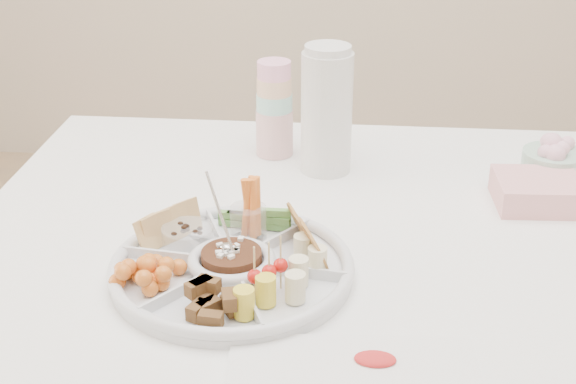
{
  "coord_description": "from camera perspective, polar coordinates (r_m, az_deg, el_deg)",
  "views": [
    {
      "loc": [
        -0.08,
        -1.25,
        1.43
      ],
      "look_at": [
        -0.18,
        -0.08,
        0.86
      ],
      "focal_mm": 50.0,
      "sensor_mm": 36.0,
      "label": 1
    }
  ],
  "objects": [
    {
      "name": "tortillas",
      "position": [
        1.29,
        1.58,
        -3.48
      ],
      "size": [
        0.11,
        0.11,
        0.06
      ],
      "primitive_type": null,
      "rotation": [
        0.0,
        0.0,
        -0.13
      ],
      "color": "#946D44",
      "rests_on": "party_tray"
    },
    {
      "name": "bean_dip",
      "position": [
        1.27,
        -4.03,
        -4.88
      ],
      "size": [
        0.11,
        0.11,
        0.04
      ],
      "primitive_type": "cylinder",
      "rotation": [
        0.0,
        0.0,
        -0.13
      ],
      "color": "brown",
      "rests_on": "party_tray"
    },
    {
      "name": "banana_tomato",
      "position": [
        1.17,
        0.34,
        -5.87
      ],
      "size": [
        0.11,
        0.11,
        0.08
      ],
      "primitive_type": null,
      "rotation": [
        0.0,
        0.0,
        -0.13
      ],
      "color": "#F7E78C",
      "rests_on": "party_tray"
    },
    {
      "name": "carrot_cucumber",
      "position": [
        1.36,
        -2.53,
        -0.92
      ],
      "size": [
        0.14,
        0.14,
        0.11
      ],
      "primitive_type": null,
      "rotation": [
        0.0,
        0.0,
        -0.13
      ],
      "color": "orange",
      "rests_on": "party_tray"
    },
    {
      "name": "napkin_stack",
      "position": [
        1.56,
        17.33,
        0.03
      ],
      "size": [
        0.16,
        0.14,
        0.05
      ],
      "primitive_type": "cube",
      "rotation": [
        0.0,
        0.0,
        0.05
      ],
      "color": "pink",
      "rests_on": "dining_table"
    },
    {
      "name": "cup_stack",
      "position": [
        1.68,
        -0.98,
        6.15
      ],
      "size": [
        0.1,
        0.1,
        0.22
      ],
      "primitive_type": "cylinder",
      "rotation": [
        0.0,
        0.0,
        -0.28
      ],
      "color": "silver",
      "rests_on": "dining_table"
    },
    {
      "name": "pita_raisins",
      "position": [
        1.35,
        -7.88,
        -2.41
      ],
      "size": [
        0.13,
        0.13,
        0.06
      ],
      "primitive_type": null,
      "rotation": [
        0.0,
        0.0,
        -0.13
      ],
      "color": "tan",
      "rests_on": "party_tray"
    },
    {
      "name": "placemat",
      "position": [
        1.1,
        4.61,
        -11.92
      ],
      "size": [
        0.34,
        0.13,
        0.01
      ],
      "primitive_type": "cube",
      "rotation": [
        0.0,
        0.0,
        0.06
      ],
      "color": "white",
      "rests_on": "dining_table"
    },
    {
      "name": "flower_bowl",
      "position": [
        1.67,
        18.35,
        2.24
      ],
      "size": [
        0.15,
        0.15,
        0.09
      ],
      "primitive_type": "cylinder",
      "rotation": [
        0.0,
        0.0,
        -0.25
      ],
      "color": "#A1BAB0",
      "rests_on": "dining_table"
    },
    {
      "name": "cherries",
      "position": [
        1.24,
        -9.89,
        -5.49
      ],
      "size": [
        0.13,
        0.13,
        0.05
      ],
      "primitive_type": null,
      "rotation": [
        0.0,
        0.0,
        -0.13
      ],
      "color": "orange",
      "rests_on": "party_tray"
    },
    {
      "name": "granola_chunks",
      "position": [
        1.16,
        -5.87,
        -7.81
      ],
      "size": [
        0.1,
        0.1,
        0.04
      ],
      "primitive_type": null,
      "rotation": [
        0.0,
        0.0,
        -0.13
      ],
      "color": "#432B14",
      "rests_on": "party_tray"
    },
    {
      "name": "thermos",
      "position": [
        1.6,
        2.76,
        5.96
      ],
      "size": [
        0.12,
        0.12,
        0.27
      ],
      "primitive_type": "cylinder",
      "rotation": [
        0.0,
        0.0,
        -0.25
      ],
      "color": "silver",
      "rests_on": "dining_table"
    },
    {
      "name": "party_tray",
      "position": [
        1.27,
        -4.02,
        -5.17
      ],
      "size": [
        0.43,
        0.43,
        0.04
      ],
      "primitive_type": "cylinder",
      "rotation": [
        0.0,
        0.0,
        -0.13
      ],
      "color": "white",
      "rests_on": "dining_table"
    }
  ]
}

